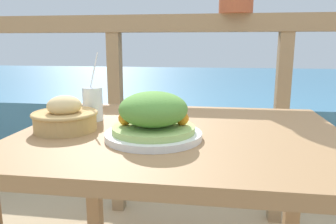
# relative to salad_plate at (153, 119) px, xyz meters

# --- Properties ---
(patio_table) EXTENTS (1.02, 0.84, 0.71)m
(patio_table) POSITION_rel_salad_plate_xyz_m (0.07, 0.10, -0.16)
(patio_table) COLOR #997047
(patio_table) RESTS_ON ground_plane
(railing_fence) EXTENTS (2.80, 0.08, 1.14)m
(railing_fence) POSITION_rel_salad_plate_xyz_m (0.07, 0.86, 0.03)
(railing_fence) COLOR #937551
(railing_fence) RESTS_ON ground_plane
(sea_backdrop) EXTENTS (12.00, 4.00, 0.54)m
(sea_backdrop) POSITION_rel_salad_plate_xyz_m (0.07, 3.36, -0.50)
(sea_backdrop) COLOR teal
(sea_backdrop) RESTS_ON ground_plane
(salad_plate) EXTENTS (0.29, 0.29, 0.14)m
(salad_plate) POSITION_rel_salad_plate_xyz_m (0.00, 0.00, 0.00)
(salad_plate) COLOR silver
(salad_plate) RESTS_ON patio_table
(drink_glass) EXTENTS (0.07, 0.07, 0.24)m
(drink_glass) POSITION_rel_salad_plate_xyz_m (-0.26, 0.20, 0.00)
(drink_glass) COLOR silver
(drink_glass) RESTS_ON patio_table
(bread_basket) EXTENTS (0.21, 0.21, 0.11)m
(bread_basket) POSITION_rel_salad_plate_xyz_m (-0.30, 0.05, -0.02)
(bread_basket) COLOR tan
(bread_basket) RESTS_ON patio_table
(orange_near_basket) EXTENTS (0.08, 0.08, 0.08)m
(orange_near_basket) POSITION_rel_salad_plate_xyz_m (-0.34, 0.39, -0.02)
(orange_near_basket) COLOR orange
(orange_near_basket) RESTS_ON patio_table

